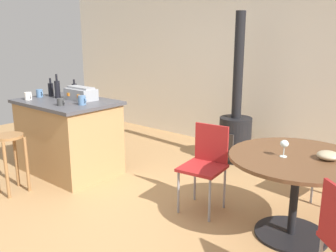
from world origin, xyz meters
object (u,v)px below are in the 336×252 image
object	(u,v)px
wooden_stool	(10,152)
bottle_0	(75,89)
toolbox	(81,94)
wine_glass	(284,144)
bottle_1	(51,89)
folding_chair_left	(206,161)
kitchen_island	(69,136)
cup_2	(28,96)
bottle_2	(57,89)
cup_3	(82,100)
dining_table	(296,175)
serving_bowl	(328,155)
cup_1	(61,102)
wood_stove	(235,127)
cup_0	(40,93)

from	to	relation	value
wooden_stool	bottle_0	size ratio (longest dim) A/B	3.15
toolbox	wine_glass	xyz separation A→B (m)	(2.61, 0.08, -0.16)
wooden_stool	bottle_1	world-z (taller)	bottle_1
folding_chair_left	wine_glass	xyz separation A→B (m)	(0.80, -0.04, 0.34)
kitchen_island	cup_2	bearing A→B (deg)	-146.30
kitchen_island	folding_chair_left	xyz separation A→B (m)	(1.90, 0.27, 0.03)
bottle_2	wine_glass	xyz separation A→B (m)	(2.94, 0.19, -0.20)
folding_chair_left	cup_3	bearing A→B (deg)	-168.44
kitchen_island	dining_table	distance (m)	2.81
bottle_2	serving_bowl	size ratio (longest dim) A/B	1.69
bottle_0	toolbox	bearing A→B (deg)	-24.76
bottle_1	bottle_2	distance (m)	0.20
folding_chair_left	bottle_2	size ratio (longest dim) A/B	2.80
bottle_0	cup_1	xyz separation A→B (m)	(0.49, -0.55, -0.04)
wood_stove	serving_bowl	xyz separation A→B (m)	(1.59, -1.31, 0.29)
cup_1	wine_glass	world-z (taller)	cup_1
bottle_2	wooden_stool	bearing A→B (deg)	-71.61
kitchen_island	cup_2	world-z (taller)	cup_2
folding_chair_left	kitchen_island	bearing A→B (deg)	-172.03
cup_3	wine_glass	size ratio (longest dim) A/B	0.87
cup_3	wine_glass	distance (m)	2.35
dining_table	wooden_stool	bearing A→B (deg)	-158.07
cup_1	bottle_2	bearing A→B (deg)	149.90
cup_2	bottle_2	bearing A→B (deg)	61.40
wooden_stool	toolbox	world-z (taller)	toolbox
folding_chair_left	wooden_stool	bearing A→B (deg)	-150.31
dining_table	serving_bowl	bearing A→B (deg)	20.21
cup_1	serving_bowl	size ratio (longest dim) A/B	0.67
cup_1	wood_stove	bearing A→B (deg)	58.37
toolbox	dining_table	bearing A→B (deg)	3.42
kitchen_island	folding_chair_left	distance (m)	1.92
wooden_stool	wood_stove	world-z (taller)	wood_stove
bottle_2	bottle_0	bearing A→B (deg)	94.15
toolbox	wine_glass	distance (m)	2.61
kitchen_island	dining_table	world-z (taller)	kitchen_island
toolbox	bottle_0	distance (m)	0.39
wooden_stool	wood_stove	xyz separation A→B (m)	(1.38, 2.50, 0.01)
wood_stove	cup_2	world-z (taller)	wood_stove
wood_stove	bottle_2	size ratio (longest dim) A/B	6.61
wooden_stool	serving_bowl	xyz separation A→B (m)	(2.97, 1.19, 0.30)
dining_table	bottle_2	xyz separation A→B (m)	(-3.03, -0.27, 0.48)
bottle_1	cup_2	size ratio (longest dim) A/B	1.93
dining_table	bottle_0	world-z (taller)	bottle_0
wood_stove	bottle_0	world-z (taller)	wood_stove
bottle_0	serving_bowl	size ratio (longest dim) A/B	1.17
cup_0	cup_1	bearing A→B (deg)	-12.57
kitchen_island	wood_stove	xyz separation A→B (m)	(1.42, 1.70, 0.02)
wooden_stool	wood_stove	bearing A→B (deg)	61.11
toolbox	bottle_0	xyz separation A→B (m)	(-0.35, 0.16, 0.00)
kitchen_island	toolbox	distance (m)	0.57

